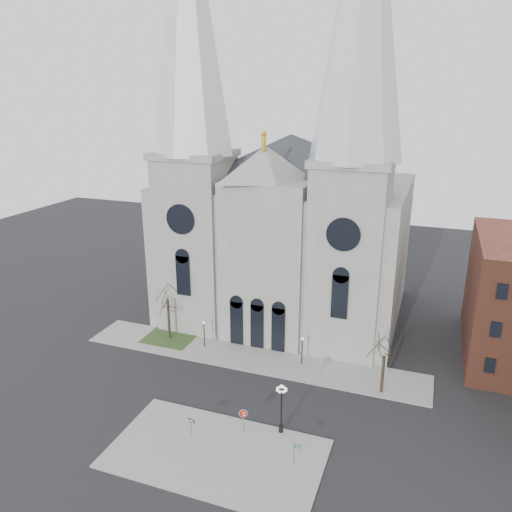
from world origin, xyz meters
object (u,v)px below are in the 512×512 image
(stop_sign, at_px, (243,416))
(one_way_sign, at_px, (191,424))
(globe_lamp, at_px, (281,403))
(street_name_sign, at_px, (295,452))

(stop_sign, distance_m, one_way_sign, 4.64)
(globe_lamp, bearing_deg, stop_sign, -161.42)
(globe_lamp, bearing_deg, one_way_sign, -155.21)
(one_way_sign, height_order, street_name_sign, street_name_sign)
(stop_sign, xyz_separation_m, street_name_sign, (5.44, -2.45, -0.41))
(stop_sign, height_order, one_way_sign, stop_sign)
(stop_sign, relative_size, street_name_sign, 1.11)
(globe_lamp, bearing_deg, street_name_sign, -57.17)
(globe_lamp, relative_size, one_way_sign, 2.54)
(stop_sign, xyz_separation_m, one_way_sign, (-4.04, -2.26, -0.32))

